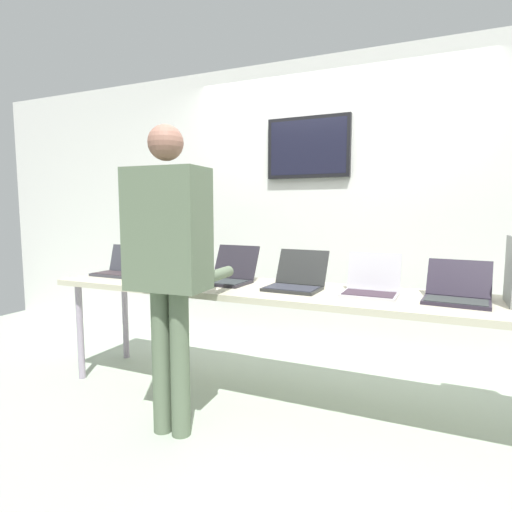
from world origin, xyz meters
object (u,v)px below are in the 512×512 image
Objects in this scene: workbench at (285,296)px; laptop_station_2 at (228,274)px; laptop_station_0 at (121,268)px; laptop_station_4 at (371,286)px; person at (169,251)px; laptop_station_3 at (296,280)px; laptop_station_1 at (171,271)px; laptop_station_5 at (457,292)px.

laptop_station_2 reaches higher than workbench.
laptop_station_0 is 0.96× the size of laptop_station_2.
person reaches higher than laptop_station_4.
person is (-1.02, -0.65, 0.23)m from laptop_station_4.
laptop_station_2 is 1.03× the size of laptop_station_3.
laptop_station_2 reaches higher than laptop_station_1.
laptop_station_4 is at bearing -0.73° from laptop_station_3.
laptop_station_0 is 0.98× the size of laptop_station_3.
person is (-0.47, -0.62, 0.34)m from workbench.
laptop_station_4 is (1.96, -0.01, 0.00)m from laptop_station_0.
person is at bearing -34.77° from laptop_station_0.
person is at bearing -156.36° from laptop_station_5.
workbench is at bearing -178.26° from laptop_station_5.
workbench is 1.02m from laptop_station_5.
laptop_station_2 is 1.17× the size of laptop_station_4.
person reaches higher than laptop_station_1.
laptop_station_3 is 0.87m from person.
laptop_station_1 is 0.96× the size of laptop_station_3.
laptop_station_1 reaches higher than workbench.
laptop_station_1 reaches higher than laptop_station_0.
laptop_station_1 is 1.97m from laptop_station_5.
laptop_station_1 is at bearing 178.46° from laptop_station_4.
laptop_station_0 reaches higher than laptop_station_5.
laptop_station_4 is 0.47m from laptop_station_5.
laptop_station_2 is 1.00m from laptop_station_4.
laptop_station_3 is 0.21× the size of person.
laptop_station_5 is at bearing -1.37° from laptop_station_2.
laptop_station_3 is at bearing -3.82° from laptop_station_2.
laptop_station_1 is (-0.95, 0.07, 0.11)m from workbench.
laptop_station_2 is 0.52m from laptop_station_3.
laptop_station_1 is 0.97× the size of laptop_station_5.
workbench is 0.96m from laptop_station_1.
workbench is 8.73× the size of laptop_station_2.
laptop_station_1 is 0.50m from laptop_station_2.
laptop_station_3 reaches higher than workbench.
laptop_station_0 is 1.17m from person.
workbench is 0.85m from person.
laptop_station_1 is (0.46, 0.03, 0.00)m from laptop_station_0.
laptop_station_3 reaches higher than laptop_station_5.
laptop_station_5 is 0.21× the size of person.
laptop_station_0 is at bearing -175.79° from laptop_station_1.
laptop_station_0 is at bearing 179.99° from laptop_station_3.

